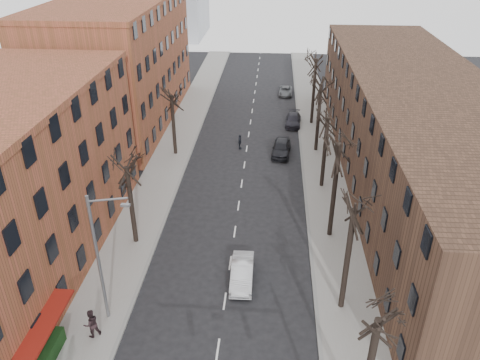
# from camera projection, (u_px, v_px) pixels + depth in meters

# --- Properties ---
(sidewalk_left) EXTENTS (4.00, 90.00, 0.15)m
(sidewalk_left) POSITION_uv_depth(u_px,v_px,m) (174.00, 150.00, 51.54)
(sidewalk_left) COLOR gray
(sidewalk_left) RESTS_ON ground
(sidewalk_right) EXTENTS (4.00, 90.00, 0.15)m
(sidewalk_right) POSITION_uv_depth(u_px,v_px,m) (320.00, 154.00, 50.51)
(sidewalk_right) COLOR gray
(sidewalk_right) RESTS_ON ground
(building_left_far) EXTENTS (12.00, 28.00, 14.00)m
(building_left_far) POSITION_uv_depth(u_px,v_px,m) (119.00, 64.00, 56.58)
(building_left_far) COLOR brown
(building_left_far) RESTS_ON ground
(building_right) EXTENTS (12.00, 50.00, 10.00)m
(building_right) POSITION_uv_depth(u_px,v_px,m) (415.00, 132.00, 43.26)
(building_right) COLOR #4B3123
(building_right) RESTS_ON ground
(tree_right_b) EXTENTS (5.20, 5.20, 10.80)m
(tree_right_b) POSITION_uv_depth(u_px,v_px,m) (341.00, 307.00, 30.47)
(tree_right_b) COLOR black
(tree_right_b) RESTS_ON ground
(tree_right_c) EXTENTS (5.20, 5.20, 11.60)m
(tree_right_c) POSITION_uv_depth(u_px,v_px,m) (329.00, 236.00, 37.47)
(tree_right_c) COLOR black
(tree_right_c) RESTS_ON ground
(tree_right_d) EXTENTS (5.20, 5.20, 10.00)m
(tree_right_d) POSITION_uv_depth(u_px,v_px,m) (321.00, 187.00, 44.46)
(tree_right_d) COLOR black
(tree_right_d) RESTS_ON ground
(tree_right_e) EXTENTS (5.20, 5.20, 10.80)m
(tree_right_e) POSITION_uv_depth(u_px,v_px,m) (316.00, 151.00, 51.45)
(tree_right_e) COLOR black
(tree_right_e) RESTS_ON ground
(tree_right_f) EXTENTS (5.20, 5.20, 11.60)m
(tree_right_f) POSITION_uv_depth(u_px,v_px,m) (311.00, 124.00, 58.44)
(tree_right_f) COLOR black
(tree_right_f) RESTS_ON ground
(tree_left_a) EXTENTS (5.20, 5.20, 9.50)m
(tree_left_a) POSITION_uv_depth(u_px,v_px,m) (136.00, 242.00, 36.69)
(tree_left_a) COLOR black
(tree_left_a) RESTS_ON ground
(tree_left_b) EXTENTS (5.20, 5.20, 9.50)m
(tree_left_b) POSITION_uv_depth(u_px,v_px,m) (176.00, 154.00, 50.68)
(tree_left_b) COLOR black
(tree_left_b) RESTS_ON ground
(streetlight) EXTENTS (2.45, 0.22, 9.03)m
(streetlight) POSITION_uv_depth(u_px,v_px,m) (100.00, 255.00, 27.25)
(streetlight) COLOR slate
(streetlight) RESTS_ON ground
(silver_sedan) EXTENTS (1.56, 4.33, 1.42)m
(silver_sedan) POSITION_uv_depth(u_px,v_px,m) (242.00, 273.00, 32.40)
(silver_sedan) COLOR silver
(silver_sedan) RESTS_ON ground
(parked_car_near) EXTENTS (2.28, 4.79, 1.58)m
(parked_car_near) POSITION_uv_depth(u_px,v_px,m) (281.00, 148.00, 50.28)
(parked_car_near) COLOR black
(parked_car_near) RESTS_ON ground
(parked_car_mid) EXTENTS (2.13, 4.61, 1.30)m
(parked_car_mid) POSITION_uv_depth(u_px,v_px,m) (293.00, 120.00, 57.78)
(parked_car_mid) COLOR black
(parked_car_mid) RESTS_ON ground
(parked_car_far) EXTENTS (2.01, 4.11, 1.12)m
(parked_car_far) POSITION_uv_depth(u_px,v_px,m) (286.00, 91.00, 68.02)
(parked_car_far) COLOR #5B5E63
(parked_car_far) RESTS_ON ground
(pedestrian_b) EXTENTS (1.19, 1.16, 1.93)m
(pedestrian_b) POSITION_uv_depth(u_px,v_px,m) (91.00, 324.00, 27.75)
(pedestrian_b) COLOR black
(pedestrian_b) RESTS_ON sidewalk_left
(pedestrian_crossing) EXTENTS (0.46, 0.99, 1.66)m
(pedestrian_crossing) POSITION_uv_depth(u_px,v_px,m) (240.00, 142.00, 51.51)
(pedestrian_crossing) COLOR black
(pedestrian_crossing) RESTS_ON ground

